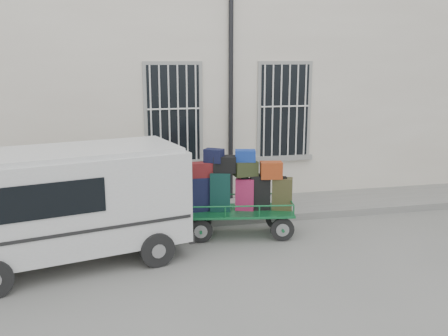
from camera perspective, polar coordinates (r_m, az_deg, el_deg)
ground at (r=9.38m, az=-0.68°, el=-9.47°), size 80.00×80.00×0.00m
building at (r=14.12m, az=-5.55°, el=10.38°), size 24.00×5.15×6.00m
sidewalk at (r=11.38m, az=-3.05°, el=-5.07°), size 24.00×1.70×0.15m
luggage_cart at (r=9.89m, az=1.57°, el=-2.71°), size 2.47×1.27×1.77m
van at (r=8.91m, az=-17.44°, el=-3.42°), size 4.26×2.56×2.01m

